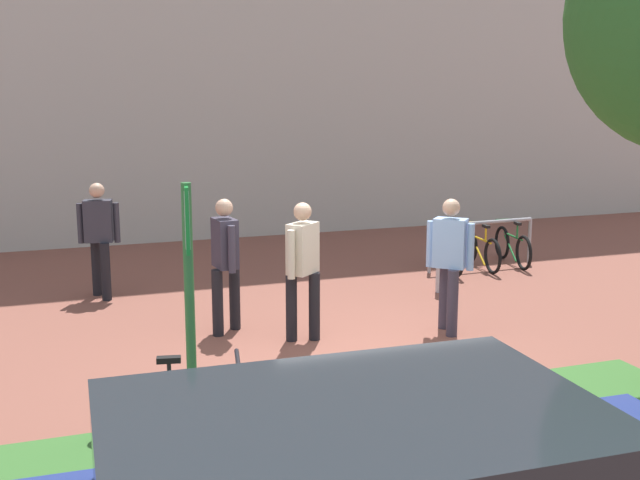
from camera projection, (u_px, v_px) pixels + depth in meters
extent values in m
plane|color=brown|center=(355.00, 364.00, 8.83)|extent=(60.00, 60.00, 0.00)
cube|color=#336028|center=(337.00, 433.00, 6.87)|extent=(7.00, 1.10, 0.16)
cylinder|color=#2D7238|center=(190.00, 328.00, 6.25)|extent=(0.08, 0.08, 2.34)
cube|color=#198C33|center=(187.00, 218.00, 6.08)|extent=(0.08, 0.36, 0.52)
cube|color=white|center=(187.00, 218.00, 6.08)|extent=(0.08, 0.30, 0.44)
torus|color=black|center=(131.00, 418.00, 6.57)|extent=(0.66, 0.19, 0.66)
torus|color=black|center=(253.00, 411.00, 6.71)|extent=(0.66, 0.19, 0.66)
cylinder|color=black|center=(192.00, 390.00, 6.60)|extent=(0.83, 0.20, 0.04)
cylinder|color=black|center=(205.00, 418.00, 6.66)|extent=(0.60, 0.15, 0.44)
cylinder|color=black|center=(169.00, 378.00, 6.55)|extent=(0.04, 0.04, 0.28)
cube|color=black|center=(169.00, 360.00, 6.52)|extent=(0.21, 0.12, 0.05)
cylinder|color=black|center=(237.00, 359.00, 6.60)|extent=(0.12, 0.42, 0.04)
cylinder|color=#99999E|center=(430.00, 250.00, 13.18)|extent=(0.06, 0.06, 0.80)
cylinder|color=#99999E|center=(529.00, 241.00, 13.95)|extent=(0.06, 0.06, 0.80)
cylinder|color=#99999E|center=(482.00, 223.00, 13.49)|extent=(2.05, 0.17, 0.06)
torus|color=black|center=(456.00, 259.00, 12.90)|extent=(0.13, 0.61, 0.61)
torus|color=black|center=(436.00, 248.00, 13.80)|extent=(0.13, 0.61, 0.61)
cylinder|color=silver|center=(446.00, 242.00, 13.31)|extent=(0.13, 0.77, 0.03)
cylinder|color=silver|center=(444.00, 254.00, 13.45)|extent=(0.11, 0.56, 0.40)
cylinder|color=silver|center=(450.00, 237.00, 13.13)|extent=(0.03, 0.03, 0.26)
cube|color=black|center=(450.00, 229.00, 13.10)|extent=(0.10, 0.19, 0.05)
cylinder|color=silver|center=(439.00, 225.00, 13.61)|extent=(0.39, 0.09, 0.04)
torus|color=black|center=(493.00, 256.00, 13.13)|extent=(0.12, 0.61, 0.61)
torus|color=black|center=(470.00, 246.00, 14.03)|extent=(0.12, 0.61, 0.61)
cylinder|color=gold|center=(481.00, 239.00, 13.54)|extent=(0.12, 0.77, 0.03)
cylinder|color=gold|center=(478.00, 251.00, 13.67)|extent=(0.09, 0.56, 0.40)
cylinder|color=gold|center=(486.00, 235.00, 13.36)|extent=(0.03, 0.03, 0.26)
cube|color=black|center=(486.00, 226.00, 13.33)|extent=(0.09, 0.19, 0.05)
cylinder|color=gold|center=(473.00, 222.00, 13.84)|extent=(0.39, 0.08, 0.04)
torus|color=black|center=(524.00, 253.00, 13.41)|extent=(0.16, 0.61, 0.61)
torus|color=black|center=(502.00, 243.00, 14.31)|extent=(0.16, 0.61, 0.61)
cylinder|color=#1E7233|center=(513.00, 236.00, 13.82)|extent=(0.16, 0.76, 0.03)
cylinder|color=#1E7233|center=(510.00, 248.00, 13.96)|extent=(0.13, 0.55, 0.40)
cylinder|color=#1E7233|center=(517.00, 232.00, 13.64)|extent=(0.03, 0.03, 0.26)
cube|color=black|center=(518.00, 223.00, 13.61)|extent=(0.10, 0.19, 0.05)
cylinder|color=#1E7233|center=(506.00, 220.00, 14.12)|extent=(0.39, 0.10, 0.04)
cylinder|color=#ADADB2|center=(441.00, 263.00, 11.91)|extent=(0.16, 0.16, 0.90)
cylinder|color=black|center=(106.00, 272.00, 11.45)|extent=(0.14, 0.14, 0.85)
cylinder|color=black|center=(96.00, 268.00, 11.74)|extent=(0.14, 0.14, 0.85)
cube|color=#2D2D38|center=(98.00, 221.00, 11.46)|extent=(0.44, 0.32, 0.62)
cylinder|color=#2D2D38|center=(117.00, 223.00, 11.49)|extent=(0.09, 0.09, 0.59)
cylinder|color=#2D2D38|center=(80.00, 223.00, 11.43)|extent=(0.09, 0.09, 0.59)
sphere|color=tan|center=(97.00, 190.00, 11.37)|extent=(0.22, 0.22, 0.22)
cylinder|color=#383342|center=(452.00, 303.00, 9.76)|extent=(0.14, 0.14, 0.85)
cylinder|color=#383342|center=(444.00, 296.00, 10.09)|extent=(0.14, 0.14, 0.85)
cube|color=#8CB2E5|center=(450.00, 243.00, 9.79)|extent=(0.46, 0.45, 0.62)
cylinder|color=#8CB2E5|center=(471.00, 247.00, 9.69)|extent=(0.09, 0.09, 0.59)
cylinder|color=#8CB2E5|center=(430.00, 244.00, 9.90)|extent=(0.09, 0.09, 0.59)
sphere|color=tan|center=(451.00, 208.00, 9.71)|extent=(0.22, 0.22, 0.22)
cylinder|color=black|center=(291.00, 307.00, 9.58)|extent=(0.14, 0.14, 0.85)
cylinder|color=black|center=(314.00, 306.00, 9.62)|extent=(0.14, 0.14, 0.85)
cube|color=beige|center=(303.00, 248.00, 9.46)|extent=(0.46, 0.44, 0.62)
cylinder|color=beige|center=(291.00, 255.00, 9.25)|extent=(0.09, 0.09, 0.59)
cylinder|color=beige|center=(314.00, 247.00, 9.69)|extent=(0.09, 0.09, 0.59)
sphere|color=tan|center=(303.00, 212.00, 9.38)|extent=(0.22, 0.22, 0.22)
cylinder|color=black|center=(218.00, 303.00, 9.78)|extent=(0.14, 0.14, 0.85)
cylinder|color=black|center=(235.00, 297.00, 10.06)|extent=(0.14, 0.14, 0.85)
cube|color=#383342|center=(225.00, 243.00, 9.78)|extent=(0.28, 0.42, 0.62)
cylinder|color=#383342|center=(232.00, 249.00, 9.56)|extent=(0.09, 0.09, 0.59)
cylinder|color=#383342|center=(219.00, 242.00, 10.02)|extent=(0.09, 0.09, 0.59)
sphere|color=tan|center=(224.00, 208.00, 9.70)|extent=(0.22, 0.22, 0.22)
cube|color=#1E2328|center=(354.00, 463.00, 3.79)|extent=(2.46, 1.66, 0.56)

